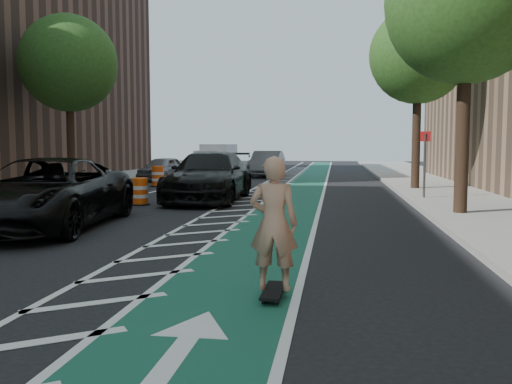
% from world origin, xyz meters
% --- Properties ---
extents(ground, '(120.00, 120.00, 0.00)m').
position_xyz_m(ground, '(0.00, 0.00, 0.00)').
color(ground, black).
rests_on(ground, ground).
extents(bike_lane, '(2.00, 90.00, 0.01)m').
position_xyz_m(bike_lane, '(3.00, 10.00, 0.01)').
color(bike_lane, '#164F45').
rests_on(bike_lane, ground).
extents(buffer_strip, '(1.40, 90.00, 0.01)m').
position_xyz_m(buffer_strip, '(1.50, 10.00, 0.01)').
color(buffer_strip, silver).
rests_on(buffer_strip, ground).
extents(sidewalk_right, '(5.00, 90.00, 0.15)m').
position_xyz_m(sidewalk_right, '(9.50, 10.00, 0.07)').
color(sidewalk_right, gray).
rests_on(sidewalk_right, ground).
extents(curb_right, '(0.12, 90.00, 0.16)m').
position_xyz_m(curb_right, '(7.05, 10.00, 0.08)').
color(curb_right, gray).
rests_on(curb_right, ground).
extents(curb_left, '(0.12, 90.00, 0.16)m').
position_xyz_m(curb_left, '(-7.05, 10.00, 0.08)').
color(curb_left, gray).
rests_on(curb_left, ground).
extents(tree_r_c, '(4.20, 4.20, 7.90)m').
position_xyz_m(tree_r_c, '(7.90, 8.00, 5.77)').
color(tree_r_c, '#382619').
rests_on(tree_r_c, ground).
extents(tree_r_d, '(4.20, 4.20, 7.90)m').
position_xyz_m(tree_r_d, '(7.90, 16.00, 5.77)').
color(tree_r_d, '#382619').
rests_on(tree_r_d, ground).
extents(tree_l_d, '(4.20, 4.20, 7.90)m').
position_xyz_m(tree_l_d, '(-7.90, 16.00, 5.77)').
color(tree_l_d, '#382619').
rests_on(tree_l_d, ground).
extents(sign_post, '(0.35, 0.08, 2.47)m').
position_xyz_m(sign_post, '(7.60, 12.00, 1.35)').
color(sign_post, '#4C4C4C').
rests_on(sign_post, ground).
extents(skateboard, '(0.26, 0.90, 0.12)m').
position_xyz_m(skateboard, '(3.70, -0.84, 0.10)').
color(skateboard, black).
rests_on(skateboard, ground).
extents(skateboarder, '(0.64, 0.42, 1.74)m').
position_xyz_m(skateboarder, '(3.70, -0.84, 0.99)').
color(skateboarder, tan).
rests_on(skateboarder, skateboard).
extents(suv_near, '(3.38, 6.35, 1.70)m').
position_xyz_m(suv_near, '(-2.40, 4.32, 0.85)').
color(suv_near, black).
rests_on(suv_near, ground).
extents(suv_far, '(2.52, 6.08, 1.76)m').
position_xyz_m(suv_far, '(0.00, 11.24, 0.88)').
color(suv_far, black).
rests_on(suv_far, ground).
extents(car_silver, '(2.11, 4.14, 1.35)m').
position_xyz_m(car_silver, '(-5.13, 21.57, 0.68)').
color(car_silver, gray).
rests_on(car_silver, ground).
extents(car_grey, '(1.83, 4.96, 1.62)m').
position_xyz_m(car_grey, '(0.20, 26.22, 0.81)').
color(car_grey, slate).
rests_on(car_grey, ground).
extents(box_truck, '(2.69, 5.12, 2.05)m').
position_xyz_m(box_truck, '(-5.31, 36.28, 0.94)').
color(box_truck, white).
rests_on(box_truck, ground).
extents(barrel_a, '(0.68, 0.68, 0.93)m').
position_xyz_m(barrel_a, '(-2.20, 7.42, 0.44)').
color(barrel_a, '#DE430B').
rests_on(barrel_a, ground).
extents(barrel_b, '(0.66, 0.66, 0.91)m').
position_xyz_m(barrel_b, '(-1.98, 9.50, 0.43)').
color(barrel_b, '#FF550D').
rests_on(barrel_b, ground).
extents(barrel_c, '(0.72, 0.72, 0.98)m').
position_xyz_m(barrel_c, '(-4.00, 17.34, 0.46)').
color(barrel_c, '#F54B0C').
rests_on(barrel_c, ground).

